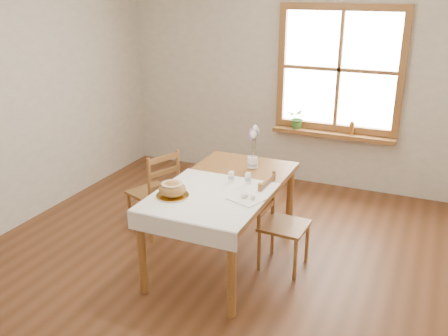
{
  "coord_description": "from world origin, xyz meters",
  "views": [
    {
      "loc": [
        1.62,
        -3.37,
        2.4
      ],
      "look_at": [
        0.0,
        0.3,
        0.9
      ],
      "focal_mm": 40.0,
      "sensor_mm": 36.0,
      "label": 1
    }
  ],
  "objects_px": {
    "chair_right": "(284,224)",
    "bread_plate": "(173,196)",
    "dining_table": "(224,193)",
    "chair_left": "(153,191)",
    "flower_vase": "(252,163)"
  },
  "relations": [
    {
      "from": "chair_right",
      "to": "bread_plate",
      "type": "xyz_separation_m",
      "value": [
        -0.79,
        -0.55,
        0.35
      ]
    },
    {
      "from": "flower_vase",
      "to": "dining_table",
      "type": "bearing_deg",
      "value": -100.23
    },
    {
      "from": "chair_left",
      "to": "bread_plate",
      "type": "relative_size",
      "value": 3.37
    },
    {
      "from": "dining_table",
      "to": "bread_plate",
      "type": "relative_size",
      "value": 6.13
    },
    {
      "from": "chair_right",
      "to": "bread_plate",
      "type": "height_order",
      "value": "chair_right"
    },
    {
      "from": "chair_left",
      "to": "chair_right",
      "type": "bearing_deg",
      "value": 106.3
    },
    {
      "from": "chair_left",
      "to": "flower_vase",
      "type": "bearing_deg",
      "value": 124.79
    },
    {
      "from": "chair_right",
      "to": "dining_table",
      "type": "bearing_deg",
      "value": 104.62
    },
    {
      "from": "dining_table",
      "to": "chair_right",
      "type": "xyz_separation_m",
      "value": [
        0.53,
        0.11,
        -0.25
      ]
    },
    {
      "from": "dining_table",
      "to": "chair_left",
      "type": "relative_size",
      "value": 1.82
    },
    {
      "from": "bread_plate",
      "to": "flower_vase",
      "type": "bearing_deg",
      "value": 68.7
    },
    {
      "from": "dining_table",
      "to": "chair_right",
      "type": "height_order",
      "value": "chair_right"
    },
    {
      "from": "chair_right",
      "to": "flower_vase",
      "type": "height_order",
      "value": "flower_vase"
    },
    {
      "from": "dining_table",
      "to": "flower_vase",
      "type": "xyz_separation_m",
      "value": [
        0.08,
        0.47,
        0.14
      ]
    },
    {
      "from": "dining_table",
      "to": "flower_vase",
      "type": "distance_m",
      "value": 0.5
    }
  ]
}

